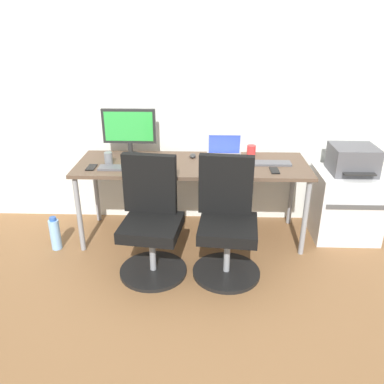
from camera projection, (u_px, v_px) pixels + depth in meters
The scene contains 19 objects.
ground_plane at pixel (192, 235), 3.72m from camera, with size 5.28×5.28×0.00m, color brown.
back_wall at pixel (194, 88), 3.57m from camera, with size 4.40×0.04×2.60m, color silver.
desk at pixel (192, 169), 3.45m from camera, with size 2.02×0.66×0.72m.
office_chair_left at pixel (151, 222), 3.07m from camera, with size 0.54×0.54×0.94m.
office_chair_right at pixel (227, 223), 3.05m from camera, with size 0.54×0.54×0.94m.
side_cabinet at pixel (345, 204), 3.62m from camera, with size 0.57×0.52×0.63m.
printer at pixel (353, 160), 3.45m from camera, with size 0.38×0.40×0.24m.
water_bottle_on_floor at pixel (55, 234), 3.45m from camera, with size 0.09×0.09×0.31m.
desktop_monitor at pixel (129, 129), 3.52m from camera, with size 0.48×0.18×0.43m.
open_laptop at pixel (224, 154), 3.49m from camera, with size 0.31×0.27×0.22m.
keyboard_by_monitor at pixel (119, 168), 3.30m from camera, with size 0.34×0.12×0.02m, color #515156.
keyboard_by_laptop at pixel (271, 163), 3.41m from camera, with size 0.34×0.12×0.02m, color #515156.
mouse_by_monitor at pixel (193, 156), 3.57m from camera, with size 0.06×0.10×0.03m, color #2D2D2D.
mouse_by_laptop at pixel (219, 173), 3.18m from camera, with size 0.06×0.10×0.03m, color silver.
coffee_mug at pixel (251, 150), 3.62m from camera, with size 0.08×0.08×0.09m, color red.
pen_cup at pixel (108, 158), 3.39m from camera, with size 0.07×0.07×0.10m, color slate.
phone_near_laptop at pixel (274, 170), 3.25m from camera, with size 0.07×0.14×0.01m, color black.
phone_near_monitor at pixel (91, 167), 3.32m from camera, with size 0.07×0.14×0.01m, color black.
notebook at pixel (161, 164), 3.38m from camera, with size 0.21×0.15×0.03m, color yellow.
Camera 1 is at (0.11, -3.23, 1.88)m, focal length 36.73 mm.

